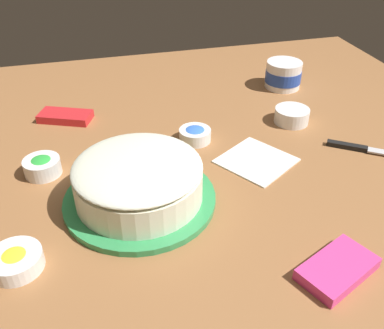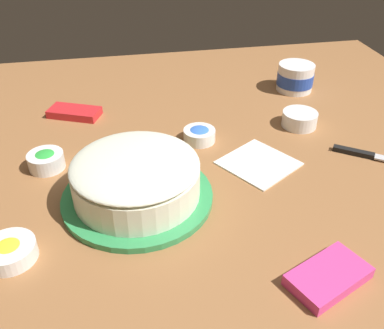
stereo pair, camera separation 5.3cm
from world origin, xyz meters
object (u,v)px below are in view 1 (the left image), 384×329
frosted_cake (139,183)px  sprinkle_bowl_green (42,166)px  frosting_tub (283,74)px  sprinkle_bowl_blue (195,134)px  spreading_knife (368,150)px  candy_box_lower (65,116)px  paper_napkin (256,160)px  sprinkle_bowl_pink (292,115)px  candy_box_upper (338,269)px  sprinkle_bowl_yellow (15,260)px

frosted_cake → sprinkle_bowl_green: size_ratio=3.83×
frosting_tub → sprinkle_bowl_blue: frosting_tub is taller
frosting_tub → spreading_knife: (-0.04, 0.40, -0.04)m
candy_box_lower → paper_napkin: size_ratio=0.93×
frosted_cake → frosting_tub: 0.69m
paper_napkin → frosted_cake: bearing=15.1°
frosted_cake → sprinkle_bowl_pink: size_ratio=3.38×
candy_box_upper → paper_napkin: candy_box_upper is taller
frosted_cake → spreading_knife: (-0.57, -0.05, -0.04)m
frosted_cake → paper_napkin: (-0.29, -0.08, -0.05)m
sprinkle_bowl_pink → sprinkle_bowl_yellow: 0.77m
sprinkle_bowl_yellow → candy_box_lower: 0.53m
sprinkle_bowl_blue → sprinkle_bowl_yellow: 0.52m
frosted_cake → sprinkle_bowl_yellow: (0.23, 0.12, -0.03)m
sprinkle_bowl_green → candy_box_lower: sprinkle_bowl_green is taller
sprinkle_bowl_blue → candy_box_upper: (-0.12, 0.48, -0.01)m
paper_napkin → candy_box_upper: bearing=90.7°
spreading_knife → sprinkle_bowl_green: 0.77m
frosted_cake → sprinkle_bowl_green: 0.25m
sprinkle_bowl_pink → sprinkle_bowl_yellow: (0.68, 0.35, -0.00)m
frosting_tub → candy_box_upper: size_ratio=0.81×
spreading_knife → sprinkle_bowl_pink: bearing=-58.1°
sprinkle_bowl_blue → sprinkle_bowl_pink: sprinkle_bowl_pink is taller
frosting_tub → candy_box_lower: 0.67m
frosting_tub → sprinkle_bowl_green: (0.72, 0.30, -0.02)m
spreading_knife → sprinkle_bowl_blue: 0.42m
frosted_cake → candy_box_lower: 0.43m
sprinkle_bowl_blue → sprinkle_bowl_pink: (-0.28, -0.03, 0.00)m
sprinkle_bowl_pink → sprinkle_bowl_green: 0.65m
frosted_cake → candy_box_lower: frosted_cake is taller
sprinkle_bowl_green → candy_box_upper: sprinkle_bowl_green is taller
sprinkle_bowl_blue → paper_napkin: (-0.12, 0.13, -0.01)m
candy_box_lower → paper_napkin: 0.54m
candy_box_upper → sprinkle_bowl_pink: bearing=-131.2°
frosting_tub → sprinkle_bowl_green: 0.78m
sprinkle_bowl_pink → frosting_tub: bearing=-108.7°
sprinkle_bowl_yellow → sprinkle_bowl_green: size_ratio=1.14×
frosted_cake → frosting_tub: (-0.52, -0.45, -0.01)m
candy_box_lower → sprinkle_bowl_green: bearing=101.2°
paper_napkin → frosting_tub: bearing=-122.4°
sprinkle_bowl_pink → paper_napkin: bearing=43.4°
frosted_cake → candy_box_upper: bearing=136.8°
sprinkle_bowl_blue → sprinkle_bowl_yellow: (0.41, 0.33, -0.00)m
spreading_knife → sprinkle_bowl_yellow: sprinkle_bowl_yellow is taller
frosted_cake → sprinkle_bowl_yellow: frosted_cake is taller
sprinkle_bowl_blue → candy_box_upper: bearing=104.0°
frosting_tub → spreading_knife: frosting_tub is taller
sprinkle_bowl_yellow → sprinkle_bowl_green: 0.28m
sprinkle_bowl_yellow → paper_napkin: (-0.52, -0.20, -0.01)m
frosted_cake → spreading_knife: size_ratio=1.53×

